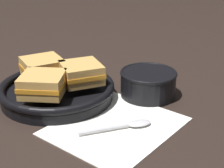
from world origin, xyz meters
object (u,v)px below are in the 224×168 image
object	(u,v)px
sandwich_far_left	(42,67)
spoon	(130,125)
soup_bowl	(148,82)
skillet	(57,91)
sandwich_near_right	(82,72)
sandwich_near_left	(43,84)

from	to	relation	value
sandwich_far_left	spoon	bearing A→B (deg)	-93.30
soup_bowl	skillet	bearing A→B (deg)	132.83
soup_bowl	skillet	distance (m)	0.22
soup_bowl	sandwich_near_right	bearing A→B (deg)	130.33
soup_bowl	sandwich_near_right	size ratio (longest dim) A/B	1.08
sandwich_near_right	skillet	bearing A→B (deg)	139.33
spoon	sandwich_near_left	world-z (taller)	sandwich_near_left
sandwich_near_left	sandwich_far_left	size ratio (longest dim) A/B	1.05
sandwich_near_left	soup_bowl	bearing A→B (deg)	-34.23
sandwich_near_left	sandwich_far_left	world-z (taller)	same
soup_bowl	spoon	bearing A→B (deg)	-159.98
sandwich_far_left	soup_bowl	bearing A→B (deg)	-58.04
spoon	sandwich_far_left	size ratio (longest dim) A/B	1.13
skillet	sandwich_near_right	size ratio (longest dim) A/B	2.17
skillet	sandwich_near_left	bearing A→B (deg)	-160.67
spoon	sandwich_far_left	world-z (taller)	sandwich_far_left
sandwich_near_left	sandwich_near_right	size ratio (longest dim) A/B	1.01
skillet	sandwich_far_left	xyz separation A→B (m)	(0.01, 0.06, 0.04)
sandwich_near_right	sandwich_far_left	bearing A→B (deg)	109.33
skillet	sandwich_near_left	world-z (taller)	sandwich_near_left
soup_bowl	sandwich_near_left	distance (m)	0.26
soup_bowl	spoon	world-z (taller)	soup_bowl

